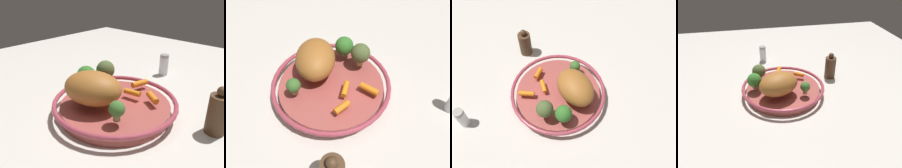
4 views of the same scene
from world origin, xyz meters
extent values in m
plane|color=beige|center=(0.00, 0.00, 0.00)|extent=(1.80, 1.80, 0.00)
cylinder|color=#A84C47|center=(0.00, 0.00, 0.02)|extent=(0.31, 0.31, 0.03)
torus|color=#A93E4F|center=(0.00, 0.00, 0.04)|extent=(0.35, 0.35, 0.01)
ellipsoid|color=#A66329|center=(0.06, -0.03, 0.09)|extent=(0.16, 0.19, 0.09)
cylinder|color=orange|center=(-0.11, 0.00, 0.05)|extent=(0.06, 0.03, 0.02)
cylinder|color=orange|center=(-0.06, 0.08, 0.05)|extent=(0.04, 0.05, 0.02)
cylinder|color=orange|center=(-0.05, 0.02, 0.05)|extent=(0.02, 0.05, 0.02)
cylinder|color=#98A866|center=(0.00, -0.12, 0.05)|extent=(0.01, 0.01, 0.01)
sphere|color=#34742A|center=(0.00, -0.12, 0.08)|extent=(0.06, 0.06, 0.06)
cylinder|color=tan|center=(-0.06, -0.09, 0.06)|extent=(0.02, 0.02, 0.02)
sphere|color=#4E5E32|center=(-0.06, -0.09, 0.09)|extent=(0.06, 0.06, 0.06)
cylinder|color=tan|center=(0.08, 0.08, 0.05)|extent=(0.02, 0.02, 0.01)
sphere|color=#3E6C2D|center=(0.08, 0.08, 0.08)|extent=(0.04, 0.04, 0.04)
cylinder|color=silver|center=(-0.35, -0.05, 0.04)|extent=(0.04, 0.04, 0.07)
cylinder|color=#9E9993|center=(-0.35, -0.05, 0.08)|extent=(0.03, 0.03, 0.01)
cylinder|color=#4C331E|center=(-0.10, 0.25, 0.05)|extent=(0.05, 0.05, 0.10)
sphere|color=#4C331E|center=(-0.10, 0.25, 0.11)|extent=(0.02, 0.02, 0.02)
camera|label=1|loc=(0.43, 0.38, 0.35)|focal=37.19mm
camera|label=2|loc=(-0.16, 0.38, 0.51)|focal=34.04mm
camera|label=3|loc=(-0.06, -0.49, 0.81)|focal=39.52mm
camera|label=4|loc=(0.81, -0.14, 0.56)|focal=36.69mm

